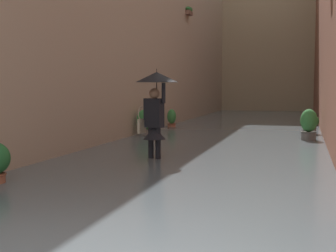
{
  "coord_description": "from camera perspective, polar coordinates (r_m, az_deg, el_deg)",
  "views": [
    {
      "loc": [
        -2.34,
        3.53,
        1.72
      ],
      "look_at": [
        0.32,
        -5.9,
        0.93
      ],
      "focal_mm": 51.62,
      "sensor_mm": 36.0,
      "label": 1
    }
  ],
  "objects": [
    {
      "name": "ground_plane",
      "position": [
        17.99,
        8.18,
        -0.91
      ],
      "size": [
        71.12,
        71.12,
        0.0
      ],
      "primitive_type": "plane",
      "color": "slate"
    },
    {
      "name": "flood_water",
      "position": [
        17.98,
        8.19,
        -0.65
      ],
      "size": [
        6.68,
        34.45,
        0.16
      ],
      "primitive_type": "cube",
      "color": "#515B60",
      "rests_on": "ground_plane"
    },
    {
      "name": "building_facade_far",
      "position": [
        33.36,
        11.84,
        13.51
      ],
      "size": [
        9.48,
        1.8,
        13.85
      ],
      "primitive_type": "cube",
      "color": "tan",
      "rests_on": "ground_plane"
    },
    {
      "name": "person_wading",
      "position": [
        10.48,
        -1.51,
        3.05
      ],
      "size": [
        0.92,
        0.92,
        2.12
      ],
      "color": "#4C4233",
      "rests_on": "ground_plane"
    },
    {
      "name": "potted_plant_far_left",
      "position": [
        14.8,
        16.28,
        -0.04
      ],
      "size": [
        0.49,
        0.49,
        1.07
      ],
      "color": "#66605B",
      "rests_on": "ground_plane"
    },
    {
      "name": "potted_plant_mid_left",
      "position": [
        22.65,
        16.46,
        0.99
      ],
      "size": [
        0.54,
        0.54,
        0.66
      ],
      "color": "brown",
      "rests_on": "ground_plane"
    },
    {
      "name": "potted_plant_near_left",
      "position": [
        16.74,
        16.37,
        0.18
      ],
      "size": [
        0.62,
        0.62,
        0.82
      ],
      "color": "#66605B",
      "rests_on": "ground_plane"
    },
    {
      "name": "potted_plant_mid_right",
      "position": [
        15.63,
        -2.78,
        0.4
      ],
      "size": [
        0.53,
        0.53,
        1.0
      ],
      "color": "#66605B",
      "rests_on": "ground_plane"
    },
    {
      "name": "potted_plant_far_right",
      "position": [
        18.83,
        0.43,
        0.73
      ],
      "size": [
        0.35,
        0.35,
        0.86
      ],
      "color": "#9E563D",
      "rests_on": "ground_plane"
    }
  ]
}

